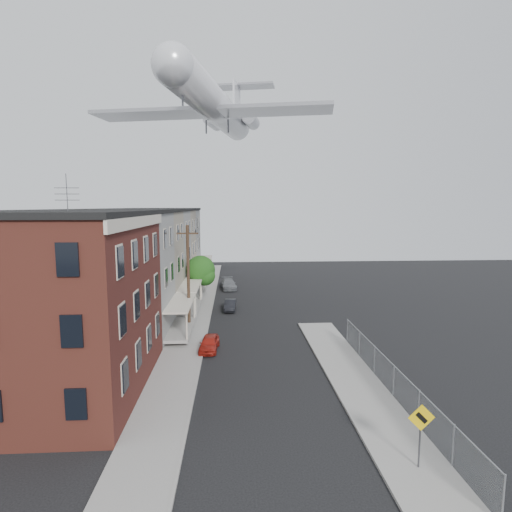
{
  "coord_description": "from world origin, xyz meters",
  "views": [
    {
      "loc": [
        -1.78,
        -15.48,
        10.54
      ],
      "look_at": [
        -0.48,
        7.22,
        7.71
      ],
      "focal_mm": 28.0,
      "sensor_mm": 36.0,
      "label": 1
    }
  ],
  "objects_px": {
    "warning_sign": "(421,426)",
    "airplane": "(216,107)",
    "car_near": "(209,343)",
    "car_far": "(229,284)",
    "utility_pole": "(188,276)",
    "street_tree": "(202,272)",
    "car_mid": "(230,305)"
  },
  "relations": [
    {
      "from": "warning_sign",
      "to": "street_tree",
      "type": "height_order",
      "value": "street_tree"
    },
    {
      "from": "utility_pole",
      "to": "car_mid",
      "type": "bearing_deg",
      "value": 61.46
    },
    {
      "from": "car_far",
      "to": "street_tree",
      "type": "bearing_deg",
      "value": -118.1
    },
    {
      "from": "utility_pole",
      "to": "car_far",
      "type": "relative_size",
      "value": 2.03
    },
    {
      "from": "street_tree",
      "to": "airplane",
      "type": "bearing_deg",
      "value": -47.8
    },
    {
      "from": "street_tree",
      "to": "car_near",
      "type": "bearing_deg",
      "value": -83.62
    },
    {
      "from": "warning_sign",
      "to": "car_mid",
      "type": "height_order",
      "value": "warning_sign"
    },
    {
      "from": "utility_pole",
      "to": "street_tree",
      "type": "height_order",
      "value": "utility_pole"
    },
    {
      "from": "car_mid",
      "to": "car_far",
      "type": "xyz_separation_m",
      "value": [
        -0.29,
        10.63,
        0.11
      ]
    },
    {
      "from": "street_tree",
      "to": "car_far",
      "type": "height_order",
      "value": "street_tree"
    },
    {
      "from": "warning_sign",
      "to": "utility_pole",
      "type": "height_order",
      "value": "utility_pole"
    },
    {
      "from": "car_mid",
      "to": "airplane",
      "type": "height_order",
      "value": "airplane"
    },
    {
      "from": "warning_sign",
      "to": "airplane",
      "type": "height_order",
      "value": "airplane"
    },
    {
      "from": "car_near",
      "to": "airplane",
      "type": "height_order",
      "value": "airplane"
    },
    {
      "from": "utility_pole",
      "to": "car_mid",
      "type": "distance_m",
      "value": 8.34
    },
    {
      "from": "utility_pole",
      "to": "airplane",
      "type": "relative_size",
      "value": 0.34
    },
    {
      "from": "car_far",
      "to": "utility_pole",
      "type": "bearing_deg",
      "value": -106.76
    },
    {
      "from": "warning_sign",
      "to": "car_near",
      "type": "relative_size",
      "value": 0.87
    },
    {
      "from": "warning_sign",
      "to": "car_near",
      "type": "height_order",
      "value": "warning_sign"
    },
    {
      "from": "car_near",
      "to": "airplane",
      "type": "bearing_deg",
      "value": 93.66
    },
    {
      "from": "car_mid",
      "to": "warning_sign",
      "type": "bearing_deg",
      "value": -70.15
    },
    {
      "from": "car_mid",
      "to": "airplane",
      "type": "bearing_deg",
      "value": 132.8
    },
    {
      "from": "street_tree",
      "to": "car_mid",
      "type": "bearing_deg",
      "value": -48.74
    },
    {
      "from": "warning_sign",
      "to": "car_near",
      "type": "bearing_deg",
      "value": 123.33
    },
    {
      "from": "car_far",
      "to": "airplane",
      "type": "distance_m",
      "value": 21.78
    },
    {
      "from": "warning_sign",
      "to": "street_tree",
      "type": "bearing_deg",
      "value": 110.58
    },
    {
      "from": "utility_pole",
      "to": "car_mid",
      "type": "relative_size",
      "value": 2.79
    },
    {
      "from": "warning_sign",
      "to": "airplane",
      "type": "bearing_deg",
      "value": 108.51
    },
    {
      "from": "car_near",
      "to": "airplane",
      "type": "distance_m",
      "value": 23.67
    },
    {
      "from": "car_mid",
      "to": "car_far",
      "type": "height_order",
      "value": "car_far"
    },
    {
      "from": "street_tree",
      "to": "airplane",
      "type": "distance_m",
      "value": 17.17
    },
    {
      "from": "warning_sign",
      "to": "airplane",
      "type": "xyz_separation_m",
      "value": [
        -9.0,
        26.89,
        18.51
      ]
    }
  ]
}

